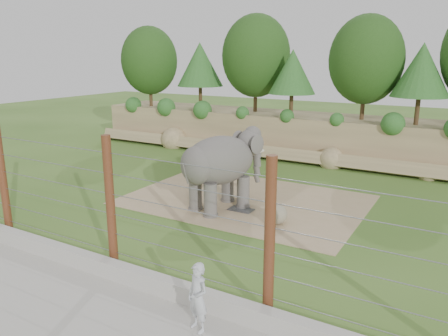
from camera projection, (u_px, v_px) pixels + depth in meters
The scene contains 10 objects.
ground at pixel (198, 219), 16.78m from camera, with size 90.00×90.00×0.00m, color #3F6723.
back_embankment at pixel (322, 92), 26.11m from camera, with size 30.00×5.52×8.77m.
dirt_patch at pixel (245, 200), 19.05m from camera, with size 10.00×7.00×0.02m, color tan.
drain_grate at pixel (241, 210), 17.76m from camera, with size 1.00×0.60×0.03m, color #262628.
elephant at pixel (219, 171), 17.59m from camera, with size 1.68×3.91×3.17m, color #5C5852, non-canonical shape.
stone_ball at pixel (277, 214), 16.22m from camera, with size 0.75×0.75×0.75m, color gray.
retaining_wall at pixel (102, 266), 12.54m from camera, with size 26.00×0.35×0.50m, color #BBB6AC.
walkway at pixel (44, 307), 10.92m from camera, with size 26.00×4.00×0.01m, color #BBB6AC.
barrier_fence at pixel (110, 204), 12.52m from camera, with size 20.26×0.26×4.00m.
zookeeper at pixel (198, 297), 9.84m from camera, with size 0.60×0.39×1.65m, color #A5A8AE.
Camera 1 is at (8.78, -13.11, 6.13)m, focal length 35.00 mm.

